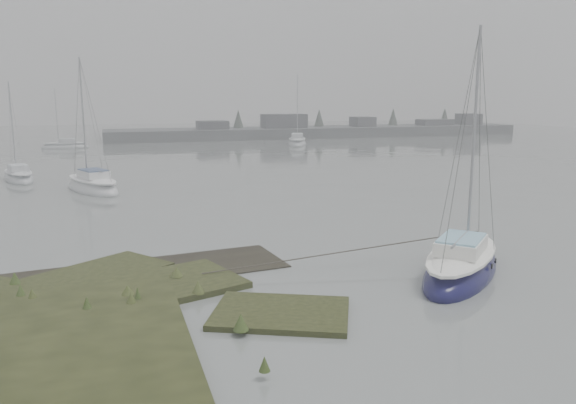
# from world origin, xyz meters

# --- Properties ---
(ground) EXTENTS (160.00, 160.00, 0.00)m
(ground) POSITION_xyz_m (0.00, 30.00, 0.00)
(ground) COLOR slate
(ground) RESTS_ON ground
(far_shoreline) EXTENTS (60.00, 8.00, 4.15)m
(far_shoreline) POSITION_xyz_m (26.84, 61.90, 0.85)
(far_shoreline) COLOR #4C4F51
(far_shoreline) RESTS_ON ground
(sailboat_main) EXTENTS (5.70, 5.53, 8.44)m
(sailboat_main) POSITION_xyz_m (7.03, 0.99, 0.26)
(sailboat_main) COLOR #0C0B37
(sailboat_main) RESTS_ON ground
(sailboat_white) EXTENTS (4.19, 6.39, 8.60)m
(sailboat_white) POSITION_xyz_m (-4.54, 21.97, 0.27)
(sailboat_white) COLOR silver
(sailboat_white) RESTS_ON ground
(sailboat_far_a) EXTENTS (3.11, 5.36, 7.19)m
(sailboat_far_a) POSITION_xyz_m (-9.45, 28.05, 0.22)
(sailboat_far_a) COLOR #9FA4A8
(sailboat_far_a) RESTS_ON ground
(sailboat_far_b) EXTENTS (4.03, 6.63, 8.89)m
(sailboat_far_b) POSITION_xyz_m (18.07, 49.62, 0.28)
(sailboat_far_b) COLOR #B8BFC4
(sailboat_far_b) RESTS_ON ground
(sailboat_far_c) EXTENTS (5.05, 1.71, 7.10)m
(sailboat_far_c) POSITION_xyz_m (-7.96, 53.14, 0.22)
(sailboat_far_c) COLOR #AAB1B4
(sailboat_far_c) RESTS_ON ground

